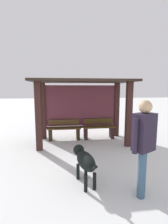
{
  "coord_description": "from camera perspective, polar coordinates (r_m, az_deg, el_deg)",
  "views": [
    {
      "loc": [
        -0.7,
        -5.88,
        1.95
      ],
      "look_at": [
        0.03,
        -0.09,
        1.14
      ],
      "focal_mm": 26.33,
      "sensor_mm": 36.0,
      "label": 1
    }
  ],
  "objects": [
    {
      "name": "ground_plane",
      "position": [
        6.24,
        -0.41,
        -10.31
      ],
      "size": [
        60.0,
        60.0,
        0.0
      ],
      "primitive_type": "plane",
      "color": "silver"
    },
    {
      "name": "bus_shelter",
      "position": [
        6.13,
        -0.65,
        5.07
      ],
      "size": [
        3.55,
        1.87,
        2.28
      ],
      "color": "#381E1B",
      "rests_on": "ground"
    },
    {
      "name": "bench_left_inside",
      "position": [
        6.45,
        -6.86,
        -6.43
      ],
      "size": [
        1.26,
        0.4,
        0.76
      ],
      "color": "#51381B",
      "rests_on": "ground"
    },
    {
      "name": "bench_center_inside",
      "position": [
        6.59,
        5.11,
        -5.99
      ],
      "size": [
        1.26,
        0.41,
        0.78
      ],
      "color": "#4A3818",
      "rests_on": "ground"
    },
    {
      "name": "person_walking",
      "position": [
        3.17,
        20.0,
        -9.45
      ],
      "size": [
        0.55,
        0.41,
        1.77
      ],
      "color": "#281E32",
      "rests_on": "ground"
    },
    {
      "name": "dog",
      "position": [
        3.55,
        0.2,
        -16.31
      ],
      "size": [
        0.46,
        1.09,
        0.7
      ],
      "color": "black",
      "rests_on": "ground"
    }
  ]
}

